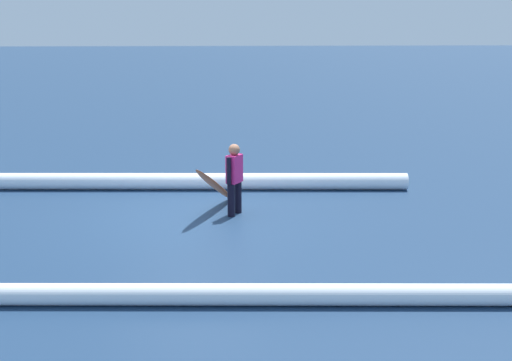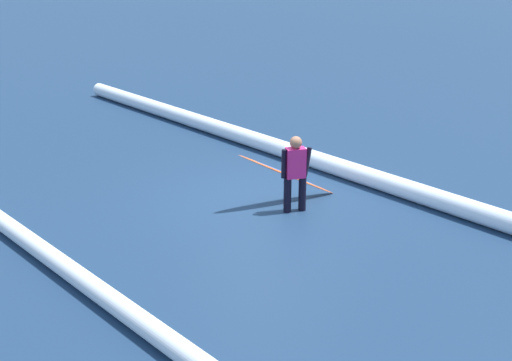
# 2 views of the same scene
# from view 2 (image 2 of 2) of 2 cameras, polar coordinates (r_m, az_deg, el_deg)

# --- Properties ---
(ground_plane) EXTENTS (184.00, 184.00, 0.00)m
(ground_plane) POSITION_cam_2_polar(r_m,az_deg,el_deg) (13.12, 0.40, -1.58)
(ground_plane) COLOR navy
(surfer) EXTENTS (0.35, 0.52, 1.41)m
(surfer) POSITION_cam_2_polar(r_m,az_deg,el_deg) (12.35, 3.25, 0.86)
(surfer) COLOR black
(surfer) RESTS_ON ground_plane
(surfboard) EXTENTS (0.89, 1.99, 1.11)m
(surfboard) POSITION_cam_2_polar(r_m,az_deg,el_deg) (12.83, 2.63, 0.46)
(surfboard) COLOR #E55926
(surfboard) RESTS_ON ground_plane
(wave_crest_foreground) EXTENTS (14.13, 1.24, 0.37)m
(wave_crest_foreground) POSITION_cam_2_polar(r_m,az_deg,el_deg) (16.07, -0.02, 3.31)
(wave_crest_foreground) COLOR white
(wave_crest_foreground) RESTS_ON ground_plane
(wave_crest_midground) EXTENTS (14.78, 1.22, 0.30)m
(wave_crest_midground) POSITION_cam_2_polar(r_m,az_deg,el_deg) (8.74, -7.40, -12.82)
(wave_crest_midground) COLOR white
(wave_crest_midground) RESTS_ON ground_plane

